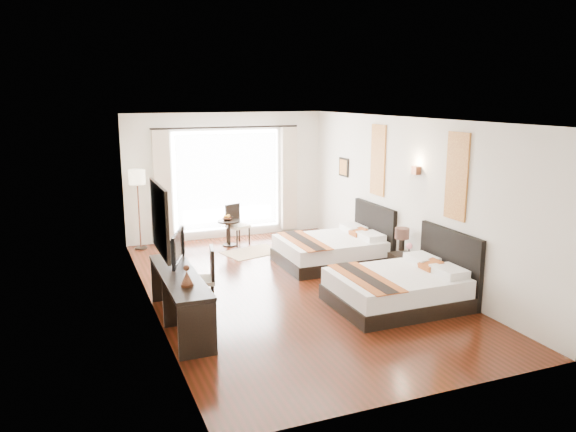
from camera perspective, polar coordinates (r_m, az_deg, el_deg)
name	(u,v)px	position (r m, az deg, el deg)	size (l,w,h in m)	color
floor	(289,288)	(9.49, 0.12, -7.36)	(4.50, 7.50, 0.01)	#341609
ceiling	(289,120)	(8.95, 0.13, 9.76)	(4.50, 7.50, 0.02)	white
wall_headboard	(407,197)	(10.15, 11.97, 1.89)	(0.01, 7.50, 2.80)	silver
wall_desk	(149,217)	(8.55, -13.97, -0.13)	(0.01, 7.50, 2.80)	silver
wall_window	(227,176)	(12.62, -6.25, 4.06)	(4.50, 0.01, 2.80)	silver
wall_entry	(426,273)	(5.91, 13.86, -5.62)	(4.50, 0.01, 2.80)	silver
window_glass	(227,180)	(12.62, -6.22, 3.61)	(2.40, 0.02, 2.20)	white
sheer_curtain	(228,181)	(12.56, -6.14, 3.57)	(2.30, 0.02, 2.10)	white
drape_left	(162,186)	(12.22, -12.65, 3.00)	(0.35, 0.14, 2.35)	#C6AF99
drape_right	(289,178)	(12.99, 0.09, 3.83)	(0.35, 0.14, 2.35)	#C6AF99
art_panel_near	(457,176)	(8.99, 16.77, 3.87)	(0.03, 0.50, 1.35)	maroon
art_panel_far	(378,160)	(10.90, 9.13, 5.62)	(0.03, 0.50, 1.35)	maroon
wall_sconce	(416,170)	(9.78, 12.88, 4.54)	(0.10, 0.14, 0.14)	#4C2A1B
mirror_frame	(159,219)	(7.68, -12.93, -0.31)	(0.04, 1.25, 0.95)	black
mirror_glass	(161,219)	(7.68, -12.74, -0.29)	(0.01, 1.12, 0.82)	white
bed_near	(401,287)	(8.85, 11.43, -7.06)	(1.97, 1.54, 1.11)	black
bed_far	(334,249)	(10.79, 4.70, -3.35)	(1.95, 1.52, 1.10)	black
nightstand	(404,267)	(10.05, 11.67, -5.09)	(0.38, 0.47, 0.46)	black
table_lamp	(402,235)	(10.02, 11.51, -1.91)	(0.25, 0.25, 0.40)	black
vase	(409,251)	(9.79, 12.19, -3.47)	(0.14, 0.14, 0.15)	black
console_desk	(180,300)	(8.05, -10.89, -8.35)	(0.50, 2.20, 0.76)	black
television	(172,247)	(8.38, -11.65, -3.14)	(0.83, 0.11, 0.48)	black
bronze_figurine	(187,277)	(7.38, -10.23, -6.10)	(0.17, 0.17, 0.25)	#4C2A1B
desk_chair	(202,290)	(8.65, -8.78, -7.43)	(0.51, 0.51, 0.94)	beige
floor_lamp	(137,182)	(11.94, -15.07, 3.33)	(0.34, 0.34, 1.67)	black
side_table	(229,233)	(12.07, -6.00, -1.73)	(0.48, 0.48, 0.56)	black
fruit_bowl	(227,219)	(12.00, -6.20, -0.31)	(0.22, 0.22, 0.05)	#4D2A1B
window_chair	(238,232)	(12.17, -5.14, -1.66)	(0.53, 0.53, 0.87)	beige
jute_rug	(252,252)	(11.59, -3.63, -3.67)	(1.15, 0.78, 0.01)	tan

